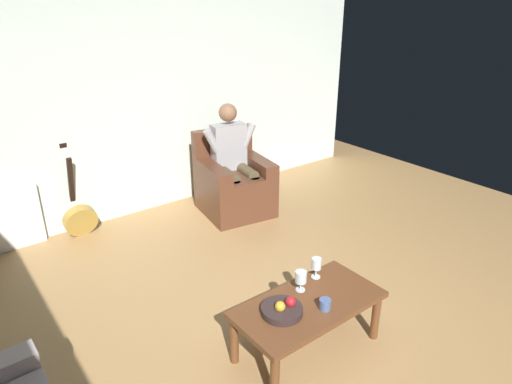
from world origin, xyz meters
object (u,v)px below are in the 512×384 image
at_px(armchair, 234,184).
at_px(fruit_bowl, 282,309).
at_px(wine_glass_far, 316,265).
at_px(wine_glass_near, 301,278).
at_px(coffee_table, 308,309).
at_px(candle_jar, 325,304).
at_px(person_seated, 233,156).
at_px(guitar, 80,216).

distance_m(armchair, fruit_bowl, 2.48).
bearing_deg(wine_glass_far, wine_glass_near, 13.93).
xyz_separation_m(coffee_table, candle_jar, (-0.03, 0.12, 0.10)).
relative_size(person_seated, candle_jar, 15.64).
distance_m(wine_glass_far, candle_jar, 0.38).
distance_m(guitar, wine_glass_near, 2.71).
relative_size(coffee_table, wine_glass_near, 6.87).
bearing_deg(wine_glass_far, person_seated, -108.13).
bearing_deg(guitar, fruit_bowl, 100.38).
distance_m(guitar, fruit_bowl, 2.75).
height_order(wine_glass_near, wine_glass_far, wine_glass_far).
height_order(armchair, candle_jar, armchair).
distance_m(person_seated, wine_glass_far, 2.14).
relative_size(armchair, coffee_table, 0.88).
relative_size(armchair, candle_jar, 11.65).
distance_m(wine_glass_near, candle_jar, 0.27).
bearing_deg(fruit_bowl, wine_glass_far, -160.36).
distance_m(person_seated, coffee_table, 2.42).
bearing_deg(fruit_bowl, candle_jar, 151.65).
height_order(coffee_table, guitar, guitar).
relative_size(person_seated, coffee_table, 1.18).
xyz_separation_m(person_seated, wine_glass_near, (0.87, 2.08, -0.16)).
bearing_deg(fruit_bowl, coffee_table, 175.37).
height_order(armchair, fruit_bowl, armchair).
bearing_deg(person_seated, armchair, 90.00).
relative_size(person_seated, fruit_bowl, 4.50).
xyz_separation_m(coffee_table, fruit_bowl, (0.23, -0.02, 0.09)).
distance_m(armchair, wine_glass_near, 2.26).
xyz_separation_m(person_seated, fruit_bowl, (1.14, 2.20, -0.23)).
distance_m(armchair, person_seated, 0.34).
bearing_deg(coffee_table, fruit_bowl, -4.63).
bearing_deg(armchair, person_seated, -90.00).
bearing_deg(armchair, wine_glass_far, 80.88).
height_order(armchair, wine_glass_far, armchair).
height_order(wine_glass_near, candle_jar, wine_glass_near).
bearing_deg(person_seated, candle_jar, 78.36).
relative_size(guitar, fruit_bowl, 3.54).
relative_size(wine_glass_near, wine_glass_far, 0.96).
bearing_deg(coffee_table, person_seated, -112.40).
bearing_deg(wine_glass_near, armchair, -112.64).
bearing_deg(fruit_bowl, guitar, -79.62).
height_order(person_seated, fruit_bowl, person_seated).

